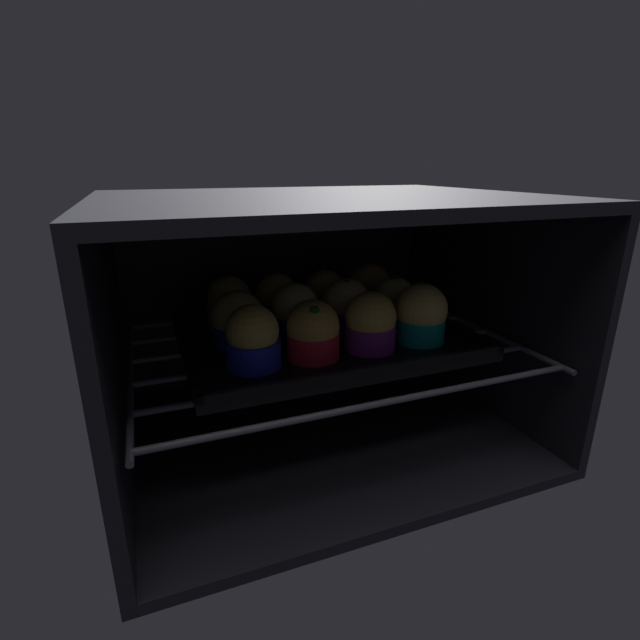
{
  "coord_description": "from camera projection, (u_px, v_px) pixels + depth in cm",
  "views": [
    {
      "loc": [
        -23.81,
        -38.4,
        39.34
      ],
      "look_at": [
        0.0,
        23.15,
        17.26
      ],
      "focal_mm": 26.1,
      "sensor_mm": 36.0,
      "label": 1
    }
  ],
  "objects": [
    {
      "name": "muffin_row0_col2",
      "position": [
        370.0,
        323.0,
        0.63
      ],
      "size": [
        7.0,
        7.0,
        8.1
      ],
      "color": "#7A238C",
      "rests_on": "baking_tray"
    },
    {
      "name": "muffin_row0_col1",
      "position": [
        313.0,
        332.0,
        0.6
      ],
      "size": [
        6.96,
        6.96,
        7.79
      ],
      "color": "red",
      "rests_on": "baking_tray"
    },
    {
      "name": "muffin_row0_col0",
      "position": [
        253.0,
        339.0,
        0.58
      ],
      "size": [
        6.94,
        6.94,
        8.06
      ],
      "color": "#1928B7",
      "rests_on": "baking_tray"
    },
    {
      "name": "muffin_row1_col1",
      "position": [
        295.0,
        313.0,
        0.68
      ],
      "size": [
        6.94,
        6.94,
        8.06
      ],
      "color": "#1928B7",
      "rests_on": "baking_tray"
    },
    {
      "name": "muffin_row1_col3",
      "position": [
        394.0,
        303.0,
        0.73
      ],
      "size": [
        6.94,
        6.94,
        7.92
      ],
      "color": "#1928B7",
      "rests_on": "baking_tray"
    },
    {
      "name": "muffin_row1_col0",
      "position": [
        238.0,
        321.0,
        0.65
      ],
      "size": [
        7.28,
        7.28,
        7.78
      ],
      "color": "#1928B7",
      "rests_on": "baking_tray"
    },
    {
      "name": "muffin_row1_col2",
      "position": [
        346.0,
        307.0,
        0.7
      ],
      "size": [
        7.16,
        7.16,
        8.12
      ],
      "color": "#1928B7",
      "rests_on": "baking_tray"
    },
    {
      "name": "baking_tray",
      "position": [
        320.0,
        336.0,
        0.7
      ],
      "size": [
        40.69,
        32.6,
        2.2
      ],
      "color": "black",
      "rests_on": "oven_rack"
    },
    {
      "name": "muffin_row2_col2",
      "position": [
        325.0,
        295.0,
        0.78
      ],
      "size": [
        7.11,
        7.11,
        7.65
      ],
      "color": "#1928B7",
      "rests_on": "baking_tray"
    },
    {
      "name": "oven_rack",
      "position": [
        323.0,
        345.0,
        0.7
      ],
      "size": [
        54.8,
        42.0,
        0.8
      ],
      "color": "#51515B",
      "rests_on": "oven_cavity"
    },
    {
      "name": "oven_cavity",
      "position": [
        313.0,
        316.0,
        0.72
      ],
      "size": [
        59.0,
        47.0,
        37.0
      ],
      "color": "black",
      "rests_on": "ground"
    },
    {
      "name": "muffin_row2_col0",
      "position": [
        230.0,
        303.0,
        0.72
      ],
      "size": [
        6.94,
        6.94,
        7.94
      ],
      "color": "silver",
      "rests_on": "baking_tray"
    },
    {
      "name": "muffin_row2_col3",
      "position": [
        370.0,
        289.0,
        0.8
      ],
      "size": [
        7.03,
        7.03,
        8.19
      ],
      "color": "#1928B7",
      "rests_on": "baking_tray"
    },
    {
      "name": "muffin_row0_col3",
      "position": [
        421.0,
        315.0,
        0.66
      ],
      "size": [
        7.38,
        7.38,
        8.59
      ],
      "color": "#0C8C84",
      "rests_on": "baking_tray"
    },
    {
      "name": "muffin_row2_col1",
      "position": [
        277.0,
        300.0,
        0.75
      ],
      "size": [
        6.94,
        6.94,
        7.93
      ],
      "color": "#1928B7",
      "rests_on": "baking_tray"
    }
  ]
}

